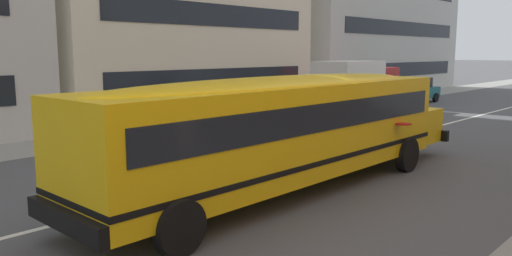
% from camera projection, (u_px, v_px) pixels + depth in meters
% --- Properties ---
extents(ground_plane, '(400.00, 400.00, 0.00)m').
position_uv_depth(ground_plane, '(227.00, 180.00, 12.98)').
color(ground_plane, '#4C4C4F').
extents(sidewalk_far, '(120.00, 3.00, 0.01)m').
position_uv_depth(sidewalk_far, '(75.00, 142.00, 18.48)').
color(sidewalk_far, gray).
rests_on(sidewalk_far, ground_plane).
extents(lane_centreline, '(110.00, 0.16, 0.01)m').
position_uv_depth(lane_centreline, '(227.00, 180.00, 12.98)').
color(lane_centreline, silver).
rests_on(lane_centreline, ground_plane).
extents(school_bus, '(12.31, 2.92, 2.75)m').
position_uv_depth(school_bus, '(288.00, 123.00, 11.83)').
color(school_bus, yellow).
rests_on(school_bus, ground_plane).
extents(parked_car_teal_by_hydrant, '(3.99, 2.07, 1.64)m').
position_uv_depth(parked_car_teal_by_hydrant, '(414.00, 90.00, 32.79)').
color(parked_car_teal_by_hydrant, '#195B66').
rests_on(parked_car_teal_by_hydrant, ground_plane).
extents(box_truck, '(6.13, 2.66, 2.82)m').
position_uv_depth(box_truck, '(356.00, 84.00, 27.67)').
color(box_truck, maroon).
rests_on(box_truck, ground_plane).
extents(apartment_block_far_right, '(20.68, 13.65, 13.30)m').
position_uv_depth(apartment_block_far_right, '(334.00, 13.00, 43.93)').
color(apartment_block_far_right, '#B7B7B2').
rests_on(apartment_block_far_right, ground_plane).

